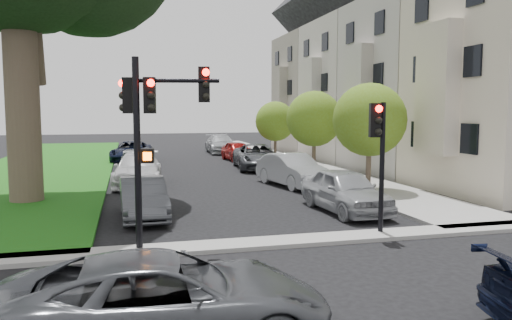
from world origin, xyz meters
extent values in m
plane|color=black|center=(0.00, 0.00, 0.00)|extent=(140.00, 140.00, 0.00)
cube|color=#196317|center=(-9.00, 24.00, 0.06)|extent=(8.00, 44.00, 0.12)
cube|color=gray|center=(6.75, 24.00, 0.06)|extent=(3.50, 44.00, 0.12)
cube|color=gray|center=(0.00, 2.00, 0.06)|extent=(60.00, 1.00, 0.12)
cube|color=beige|center=(8.65, 8.00, 4.50)|extent=(0.70, 2.20, 5.50)
cube|color=black|center=(8.95, 8.00, 5.50)|extent=(0.08, 3.60, 6.00)
cube|color=gray|center=(12.50, 15.50, 5.00)|extent=(7.00, 7.40, 10.00)
cube|color=gray|center=(8.65, 15.50, 4.50)|extent=(0.70, 2.20, 5.50)
cube|color=black|center=(8.95, 15.50, 5.50)|extent=(0.08, 3.60, 6.00)
cube|color=#9A9A9A|center=(12.50, 23.00, 5.00)|extent=(7.00, 7.40, 10.00)
cube|color=#9A9A9A|center=(8.65, 23.00, 4.50)|extent=(0.70, 2.20, 5.50)
cube|color=black|center=(8.95, 23.00, 5.50)|extent=(0.08, 3.60, 6.00)
cube|color=#ABA79D|center=(12.50, 30.50, 5.00)|extent=(7.00, 7.40, 10.00)
cube|color=black|center=(12.50, 30.50, 12.47)|extent=(7.00, 7.55, 7.00)
cube|color=#ABA79D|center=(8.65, 30.50, 4.50)|extent=(0.70, 2.20, 5.50)
cube|color=black|center=(8.95, 30.50, 5.50)|extent=(0.08, 3.60, 6.00)
cylinder|color=brown|center=(-7.89, 10.18, 4.55)|extent=(1.25, 1.25, 9.11)
cylinder|color=brown|center=(6.20, 9.24, 1.14)|extent=(0.23, 0.23, 2.29)
sphere|color=#597616|center=(6.20, 9.24, 3.21)|extent=(3.21, 3.21, 3.21)
cylinder|color=brown|center=(6.20, 15.88, 1.12)|extent=(0.22, 0.22, 2.25)
sphere|color=#597616|center=(6.20, 15.88, 3.15)|extent=(3.15, 3.15, 3.15)
cylinder|color=brown|center=(6.20, 23.53, 1.02)|extent=(0.20, 0.20, 2.03)
sphere|color=#597616|center=(6.20, 23.53, 2.84)|extent=(2.84, 2.84, 2.84)
cylinder|color=black|center=(-3.80, 2.20, 2.46)|extent=(0.20, 0.20, 4.92)
cylinder|color=black|center=(-2.76, 2.20, 4.36)|extent=(2.07, 0.51, 0.11)
cube|color=black|center=(-3.47, 2.20, 3.98)|extent=(0.33, 0.30, 0.90)
cube|color=black|center=(-2.10, 2.20, 4.26)|extent=(0.33, 0.30, 0.90)
cube|color=black|center=(-3.99, 2.44, 3.98)|extent=(0.30, 0.33, 0.90)
sphere|color=#FF0C05|center=(-3.47, 2.06, 4.28)|extent=(0.19, 0.19, 0.19)
sphere|color=black|center=(-3.47, 2.06, 3.67)|extent=(0.19, 0.19, 0.19)
cube|color=black|center=(-3.56, 2.20, 2.46)|extent=(0.37, 0.30, 0.36)
cube|color=#FF5905|center=(-3.56, 2.07, 2.46)|extent=(0.21, 0.03, 0.21)
cylinder|color=black|center=(3.00, 2.20, 1.92)|extent=(0.17, 0.17, 3.83)
cube|color=black|center=(2.75, 2.20, 3.33)|extent=(0.36, 0.33, 0.96)
sphere|color=#FF0C05|center=(2.75, 2.05, 3.65)|extent=(0.20, 0.20, 0.20)
imported|color=#3F4247|center=(-3.54, -3.13, 0.71)|extent=(5.16, 2.43, 1.43)
imported|color=#999BA0|center=(3.41, 5.54, 0.77)|extent=(2.06, 4.63, 1.55)
imported|color=#999BA0|center=(3.53, 11.80, 0.78)|extent=(2.51, 4.96, 1.56)
imported|color=#3F4247|center=(3.70, 19.07, 0.77)|extent=(3.09, 5.76, 1.54)
imported|color=maroon|center=(3.64, 24.42, 0.70)|extent=(1.99, 4.23, 1.40)
imported|color=#999BA0|center=(3.61, 31.02, 0.78)|extent=(2.33, 5.44, 1.56)
imported|color=#3F4247|center=(-3.58, 6.27, 0.68)|extent=(1.59, 4.16, 1.35)
imported|color=silver|center=(-3.58, 14.01, 0.77)|extent=(2.60, 5.46, 1.54)
imported|color=#3F4247|center=(-3.66, 20.24, 0.67)|extent=(1.78, 4.03, 1.35)
imported|color=black|center=(-3.78, 25.71, 0.72)|extent=(3.24, 5.53, 1.44)
camera|label=1|loc=(-4.02, -10.62, 3.60)|focal=35.00mm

